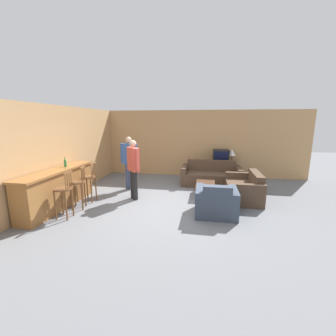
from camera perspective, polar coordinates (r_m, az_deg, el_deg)
The scene contains 17 objects.
ground_plane at distance 5.93m, azimuth 0.34°, elevation -9.72°, with size 24.00×24.00×0.00m, color slate.
wall_back at distance 9.07m, azimuth 4.07°, elevation 6.24°, with size 9.40×0.08×2.60m.
wall_left at distance 7.87m, azimuth -21.03°, elevation 4.64°, with size 0.08×8.54×2.60m.
bar_counter at distance 6.37m, azimuth -26.04°, elevation -4.66°, with size 0.55×2.56×0.99m.
bar_chair_near at distance 5.60m, azimuth -25.00°, elevation -5.81°, with size 0.39×0.39×1.08m.
bar_chair_mid at distance 6.07m, azimuth -21.86°, elevation -4.23°, with size 0.45×0.45×1.08m.
bar_chair_far at distance 6.51m, azimuth -19.41°, elevation -2.99°, with size 0.38×0.38×1.08m.
couch_far at distance 7.96m, azimuth 10.84°, elevation -2.10°, with size 2.01×0.96×0.81m.
armchair_near at distance 5.46m, azimuth 12.14°, elevation -8.62°, with size 0.96×0.91×0.79m.
loveseat_right at distance 6.74m, azimuth 18.85°, elevation -5.11°, with size 0.88×1.51×0.78m.
coffee_table at distance 6.74m, azimuth 9.49°, elevation -4.42°, with size 0.55×0.97×0.36m.
tv_unit at distance 8.83m, azimuth 13.10°, elevation -0.66°, with size 1.12×0.52×0.63m.
tv at distance 8.73m, azimuth 13.27°, elevation 2.95°, with size 0.59×0.49×0.49m.
bottle at distance 6.52m, azimuth -24.66°, elevation 1.30°, with size 0.06×0.06×0.26m.
table_lamp at distance 8.74m, azimuth 15.91°, elevation 3.72°, with size 0.29×0.29×0.51m.
person_by_window at distance 7.26m, azimuth -9.84°, elevation 2.04°, with size 0.55×0.19×1.70m.
person_by_counter at distance 6.30m, azimuth -8.77°, elevation 0.39°, with size 0.44×0.47×1.67m.
Camera 1 is at (0.91, -5.44, 2.18)m, focal length 24.00 mm.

